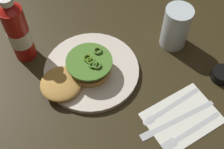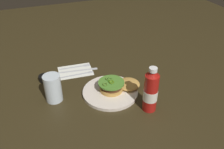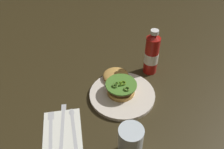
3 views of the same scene
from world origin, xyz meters
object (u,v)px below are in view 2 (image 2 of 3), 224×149
at_px(butter_knife, 80,70).
at_px(burger_sandwich, 118,85).
at_px(dinner_plate, 110,92).
at_px(water_glass, 53,88).
at_px(napkin, 75,71).
at_px(spoon_utensil, 82,73).
at_px(ketchup_bottle, 151,92).
at_px(fork_utensil, 77,66).
at_px(condiment_cup, 44,78).

bearing_deg(butter_knife, burger_sandwich, -63.26).
bearing_deg(dinner_plate, water_glass, 169.38).
bearing_deg(burger_sandwich, butter_knife, 116.74).
distance_m(water_glass, napkin, 0.25).
xyz_separation_m(dinner_plate, spoon_utensil, (-0.08, 0.21, -0.00)).
height_order(burger_sandwich, ketchup_bottle, ketchup_bottle).
xyz_separation_m(ketchup_bottle, fork_utensil, (-0.21, 0.44, -0.09)).
xyz_separation_m(water_glass, napkin, (0.14, 0.20, -0.06)).
distance_m(water_glass, spoon_utensil, 0.24).
distance_m(condiment_cup, napkin, 0.17).
distance_m(condiment_cup, fork_utensil, 0.20).
relative_size(dinner_plate, ketchup_bottle, 1.24).
bearing_deg(condiment_cup, fork_utensil, 19.56).
relative_size(butter_knife, fork_utensil, 1.22).
height_order(water_glass, fork_utensil, water_glass).
bearing_deg(condiment_cup, spoon_utensil, -3.27).
distance_m(dinner_plate, condiment_cup, 0.35).
bearing_deg(ketchup_bottle, fork_utensil, 114.96).
relative_size(burger_sandwich, spoon_utensil, 1.12).
height_order(spoon_utensil, butter_knife, same).
distance_m(condiment_cup, butter_knife, 0.20).
relative_size(dinner_plate, napkin, 1.46).
distance_m(burger_sandwich, butter_knife, 0.27).
relative_size(ketchup_bottle, fork_utensil, 1.20).
bearing_deg(ketchup_bottle, condiment_cup, 136.25).
bearing_deg(burger_sandwich, dinner_plate, -175.43).
bearing_deg(spoon_utensil, napkin, 122.79).
relative_size(condiment_cup, napkin, 0.31).
distance_m(ketchup_bottle, butter_knife, 0.46).
xyz_separation_m(dinner_plate, ketchup_bottle, (0.12, -0.16, 0.09)).
distance_m(napkin, butter_knife, 0.03).
distance_m(ketchup_bottle, fork_utensil, 0.50).
height_order(water_glass, spoon_utensil, water_glass).
xyz_separation_m(condiment_cup, fork_utensil, (0.19, 0.07, -0.01)).
relative_size(spoon_utensil, fork_utensil, 1.04).
bearing_deg(butter_knife, spoon_utensil, -91.32).
distance_m(ketchup_bottle, spoon_utensil, 0.43).
distance_m(dinner_plate, spoon_utensil, 0.22).
bearing_deg(condiment_cup, ketchup_bottle, -43.75).
bearing_deg(ketchup_bottle, butter_knife, 116.56).
relative_size(dinner_plate, spoon_utensil, 1.44).
bearing_deg(napkin, ketchup_bottle, -60.74).
bearing_deg(water_glass, butter_knife, 49.04).
height_order(burger_sandwich, spoon_utensil, burger_sandwich).
relative_size(ketchup_bottle, spoon_utensil, 1.16).
bearing_deg(napkin, butter_knife, -7.98).
height_order(dinner_plate, spoon_utensil, dinner_plate).
height_order(ketchup_bottle, spoon_utensil, ketchup_bottle).
distance_m(water_glass, butter_knife, 0.27).
bearing_deg(napkin, condiment_cup, -170.23).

